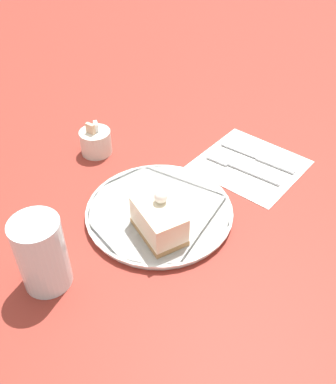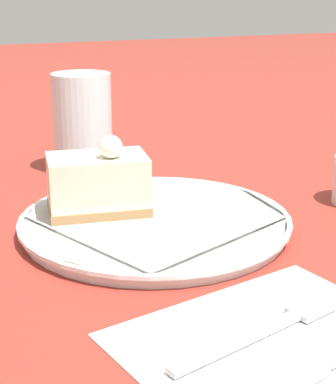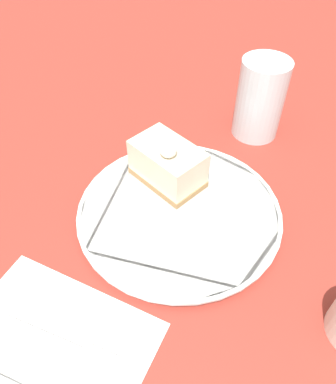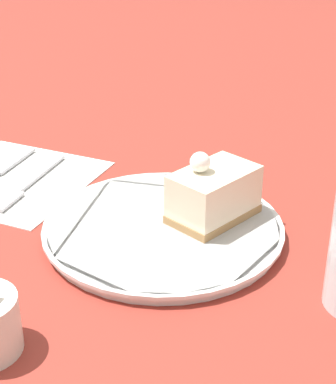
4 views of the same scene
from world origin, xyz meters
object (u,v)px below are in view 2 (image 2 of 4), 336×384
Objects in this scene: fork at (279,323)px; plate at (155,222)px; drinking_glass at (83,123)px; cake_slice at (98,183)px; knife at (304,377)px.

plate is at bearing 167.51° from fork.
drinking_glass is (-0.23, -0.01, 0.05)m from plate.
plate is 0.07m from cake_slice.
knife is at bearing -1.31° from plate.
fork is 1.30× the size of drinking_glass.
fork is at bearing 3.17° from drinking_glass.
drinking_glass reaches higher than knife.
knife is at bearing 0.58° from drinking_glass.
plate reaches higher than fork.
drinking_glass reaches higher than fork.
knife is (0.31, 0.04, -0.04)m from cake_slice.
fork is (0.21, 0.01, -0.00)m from plate.
drinking_glass is at bearing 167.17° from fork.
cake_slice is 0.65× the size of fork.
plate is 0.21m from fork.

